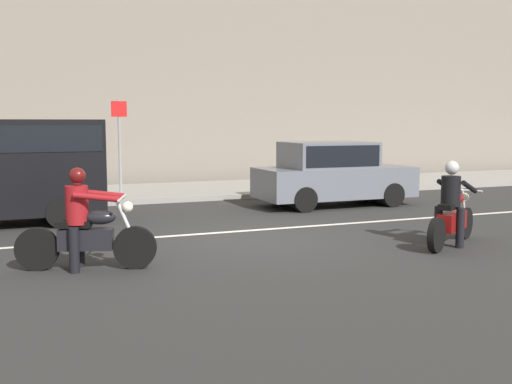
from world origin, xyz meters
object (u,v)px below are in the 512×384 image
at_px(motorcycle_with_rider_crimson, 85,228).
at_px(parked_sedan_slate_gray, 332,173).
at_px(street_sign_post, 120,138).
at_px(motorcycle_with_rider_black_leather, 452,211).

relative_size(motorcycle_with_rider_crimson, parked_sedan_slate_gray, 0.49).
relative_size(parked_sedan_slate_gray, street_sign_post, 1.54).
relative_size(motorcycle_with_rider_black_leather, parked_sedan_slate_gray, 0.46).
xyz_separation_m(motorcycle_with_rider_black_leather, street_sign_post, (-4.45, 8.86, 1.14)).
xyz_separation_m(motorcycle_with_rider_crimson, parked_sedan_slate_gray, (7.02, 4.92, 0.24)).
height_order(motorcycle_with_rider_crimson, motorcycle_with_rider_black_leather, motorcycle_with_rider_crimson).
bearing_deg(parked_sedan_slate_gray, motorcycle_with_rider_crimson, -144.97).
height_order(parked_sedan_slate_gray, street_sign_post, street_sign_post).
bearing_deg(street_sign_post, motorcycle_with_rider_crimson, -103.33).
xyz_separation_m(parked_sedan_slate_gray, street_sign_post, (-5.07, 3.33, 0.90)).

